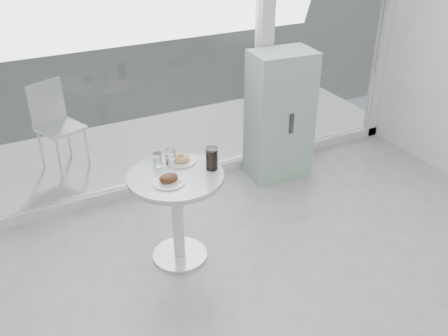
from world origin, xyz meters
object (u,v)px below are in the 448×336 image
patio_chair (55,120)px  plate_fritter (169,179)px  main_table (177,200)px  mint_cabinet (280,116)px  cola_glass (212,159)px  water_tumbler_a (157,161)px  water_tumbler_b (171,157)px  plate_donut (181,160)px

patio_chair → plate_fritter: patio_chair is taller
main_table → mint_cabinet: mint_cabinet is taller
mint_cabinet → cola_glass: size_ratio=7.36×
water_tumbler_a → cola_glass: cola_glass is taller
patio_chair → water_tumbler_b: (0.57, -1.75, 0.27)m
patio_chair → cola_glass: bearing=-89.5°
main_table → plate_fritter: plate_fritter is taller
plate_fritter → cola_glass: cola_glass is taller
mint_cabinet → water_tumbler_b: 1.54m
mint_cabinet → cola_glass: bearing=-139.5°
plate_fritter → cola_glass: (0.36, 0.04, 0.06)m
mint_cabinet → patio_chair: size_ratio=1.45×
patio_chair → water_tumbler_a: patio_chair is taller
mint_cabinet → plate_donut: bearing=-150.0°
plate_fritter → water_tumbler_b: water_tumbler_b is taller
plate_donut → water_tumbler_b: (-0.08, -0.00, 0.04)m
mint_cabinet → patio_chair: 2.26m
mint_cabinet → cola_glass: mint_cabinet is taller
plate_donut → cola_glass: cola_glass is taller
main_table → mint_cabinet: 1.64m
plate_donut → water_tumbler_a: water_tumbler_a is taller
plate_fritter → water_tumbler_a: size_ratio=2.11×
patio_chair → main_table: bearing=-96.4°
plate_fritter → plate_donut: (0.19, 0.25, -0.01)m
mint_cabinet → plate_donut: mint_cabinet is taller
plate_fritter → water_tumbler_b: (0.11, 0.25, 0.03)m
main_table → patio_chair: patio_chair is taller
main_table → patio_chair: (-0.54, 1.91, 0.01)m
mint_cabinet → water_tumbler_b: size_ratio=9.78×
plate_donut → main_table: bearing=-124.2°
plate_donut → patio_chair: bearing=110.5°
plate_donut → water_tumbler_a: size_ratio=2.13×
plate_donut → water_tumbler_b: water_tumbler_b is taller
mint_cabinet → water_tumbler_b: bearing=-151.3°
water_tumbler_b → plate_donut: bearing=0.4°
main_table → plate_donut: plate_donut is taller
patio_chair → plate_fritter: (0.46, -1.99, 0.24)m
water_tumbler_a → main_table: bearing=-68.3°
mint_cabinet → plate_fritter: 1.75m
plate_fritter → plate_donut: plate_fritter is taller
water_tumbler_a → water_tumbler_b: 0.10m
plate_fritter → mint_cabinet: bearing=30.3°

